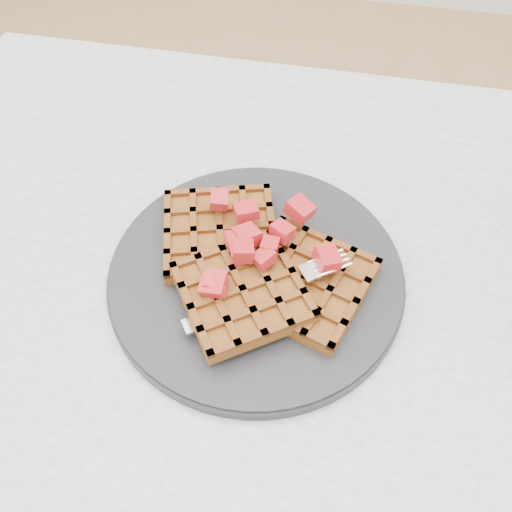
# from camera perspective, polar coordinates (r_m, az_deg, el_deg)

# --- Properties ---
(ground) EXTENTS (4.00, 4.00, 0.00)m
(ground) POSITION_cam_1_polar(r_m,az_deg,el_deg) (1.27, 6.53, -24.11)
(ground) COLOR tan
(ground) RESTS_ON ground
(table) EXTENTS (1.20, 0.80, 0.75)m
(table) POSITION_cam_1_polar(r_m,az_deg,el_deg) (0.67, 11.55, -11.54)
(table) COLOR silver
(table) RESTS_ON ground
(plate) EXTENTS (0.30, 0.30, 0.02)m
(plate) POSITION_cam_1_polar(r_m,az_deg,el_deg) (0.58, 0.00, -1.91)
(plate) COLOR black
(plate) RESTS_ON table
(waffles) EXTENTS (0.24, 0.22, 0.03)m
(waffles) POSITION_cam_1_polar(r_m,az_deg,el_deg) (0.56, -0.06, -1.09)
(waffles) COLOR brown
(waffles) RESTS_ON plate
(strawberry_pile) EXTENTS (0.15, 0.15, 0.02)m
(strawberry_pile) POSITION_cam_1_polar(r_m,az_deg,el_deg) (0.54, 0.00, 0.89)
(strawberry_pile) COLOR maroon
(strawberry_pile) RESTS_ON waffles
(fork) EXTENTS (0.16, 0.12, 0.02)m
(fork) POSITION_cam_1_polar(r_m,az_deg,el_deg) (0.55, 2.35, -3.83)
(fork) COLOR silver
(fork) RESTS_ON plate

